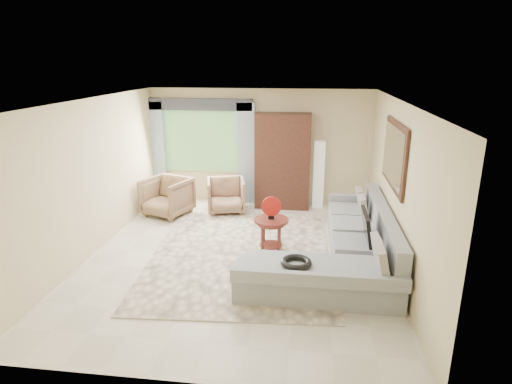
# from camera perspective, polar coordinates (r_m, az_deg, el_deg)

# --- Properties ---
(ground) EXTENTS (6.00, 6.00, 0.00)m
(ground) POSITION_cam_1_polar(r_m,az_deg,el_deg) (7.35, -2.30, -8.58)
(ground) COLOR silver
(ground) RESTS_ON ground
(area_rug) EXTENTS (3.24, 4.18, 0.02)m
(area_rug) POSITION_cam_1_polar(r_m,az_deg,el_deg) (7.41, -1.96, -8.25)
(area_rug) COLOR #F5E2C2
(area_rug) RESTS_ON ground
(sectional_sofa) EXTENTS (2.30, 3.46, 0.90)m
(sectional_sofa) POSITION_cam_1_polar(r_m,az_deg,el_deg) (7.01, 12.09, -7.74)
(sectional_sofa) COLOR #9EA2A7
(sectional_sofa) RESTS_ON ground
(tv_screen) EXTENTS (0.14, 0.74, 0.48)m
(tv_screen) POSITION_cam_1_polar(r_m,az_deg,el_deg) (6.86, 14.55, -4.53)
(tv_screen) COLOR black
(tv_screen) RESTS_ON sectional_sofa
(garden_hose) EXTENTS (0.43, 0.43, 0.09)m
(garden_hose) POSITION_cam_1_polar(r_m,az_deg,el_deg) (5.95, 5.38, -9.34)
(garden_hose) COLOR black
(garden_hose) RESTS_ON sectional_sofa
(coffee_table) EXTENTS (0.60, 0.60, 0.60)m
(coffee_table) POSITION_cam_1_polar(r_m,az_deg,el_deg) (7.41, 2.03, -5.67)
(coffee_table) COLOR #4C1914
(coffee_table) RESTS_ON ground
(red_disc) EXTENTS (0.34, 0.06, 0.34)m
(red_disc) POSITION_cam_1_polar(r_m,az_deg,el_deg) (7.23, 2.07, -1.91)
(red_disc) COLOR #A81710
(red_disc) RESTS_ON coffee_table
(armchair_left) EXTENTS (1.13, 1.14, 0.81)m
(armchair_left) POSITION_cam_1_polar(r_m,az_deg,el_deg) (9.31, -11.77, -0.60)
(armchair_left) COLOR #8B694C
(armchair_left) RESTS_ON ground
(armchair_right) EXTENTS (0.95, 0.97, 0.74)m
(armchair_right) POSITION_cam_1_polar(r_m,az_deg,el_deg) (9.33, -4.02, -0.46)
(armchair_right) COLOR #89614A
(armchair_right) RESTS_ON ground
(potted_plant) EXTENTS (0.58, 0.54, 0.55)m
(potted_plant) POSITION_cam_1_polar(r_m,az_deg,el_deg) (9.92, -13.14, -0.39)
(potted_plant) COLOR #999999
(potted_plant) RESTS_ON ground
(armoire) EXTENTS (1.20, 0.55, 2.10)m
(armoire) POSITION_cam_1_polar(r_m,az_deg,el_deg) (9.50, 3.60, 4.13)
(armoire) COLOR black
(armoire) RESTS_ON ground
(floor_lamp) EXTENTS (0.24, 0.24, 1.50)m
(floor_lamp) POSITION_cam_1_polar(r_m,az_deg,el_deg) (9.62, 8.35, 2.30)
(floor_lamp) COLOR silver
(floor_lamp) RESTS_ON ground
(window) EXTENTS (1.80, 0.04, 1.40)m
(window) POSITION_cam_1_polar(r_m,az_deg,el_deg) (9.97, -7.30, 6.70)
(window) COLOR #669E59
(window) RESTS_ON wall_back
(curtain_left) EXTENTS (0.40, 0.08, 2.30)m
(curtain_left) POSITION_cam_1_polar(r_m,az_deg,el_deg) (10.25, -13.10, 5.25)
(curtain_left) COLOR #9EB7CC
(curtain_left) RESTS_ON ground
(curtain_right) EXTENTS (0.40, 0.08, 2.30)m
(curtain_right) POSITION_cam_1_polar(r_m,az_deg,el_deg) (9.73, -1.35, 5.07)
(curtain_right) COLOR #9EB7CC
(curtain_right) RESTS_ON ground
(valance) EXTENTS (2.40, 0.12, 0.26)m
(valance) POSITION_cam_1_polar(r_m,az_deg,el_deg) (9.79, -7.60, 11.52)
(valance) COLOR #1E232D
(valance) RESTS_ON wall_back
(wall_mirror) EXTENTS (0.05, 1.70, 1.05)m
(wall_mirror) POSITION_cam_1_polar(r_m,az_deg,el_deg) (7.15, 17.95, 4.71)
(wall_mirror) COLOR black
(wall_mirror) RESTS_ON wall_right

